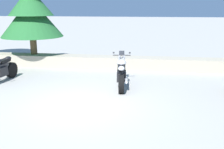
# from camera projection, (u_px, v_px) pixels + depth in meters

# --- Properties ---
(ground_plane) EXTENTS (120.00, 120.00, 0.00)m
(ground_plane) POSITION_uv_depth(u_px,v_px,m) (78.00, 105.00, 7.79)
(ground_plane) COLOR #A3A099
(stone_wall) EXTENTS (36.00, 0.80, 0.55)m
(stone_wall) POSITION_uv_depth(u_px,v_px,m) (105.00, 62.00, 12.32)
(stone_wall) COLOR #A89E89
(stone_wall) RESTS_ON ground
(motorcycle_silver_centre) EXTENTS (0.67, 2.07, 1.18)m
(motorcycle_silver_centre) POSITION_uv_depth(u_px,v_px,m) (122.00, 73.00, 9.46)
(motorcycle_silver_centre) COLOR black
(motorcycle_silver_centre) RESTS_ON ground
(pine_tree_mid_left) EXTENTS (2.88, 2.88, 3.57)m
(pine_tree_mid_left) POSITION_uv_depth(u_px,v_px,m) (31.00, 12.00, 12.32)
(pine_tree_mid_left) COLOR brown
(pine_tree_mid_left) RESTS_ON stone_wall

